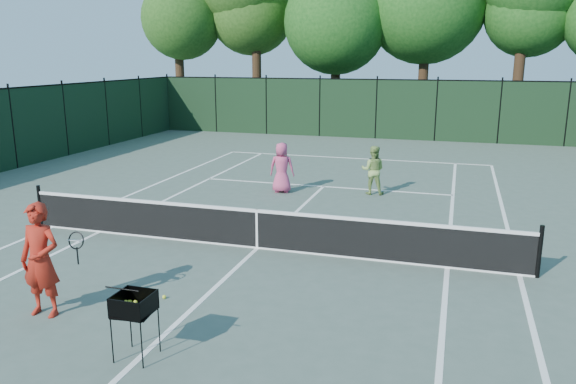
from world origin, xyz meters
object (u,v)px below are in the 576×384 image
(coach, at_px, (41,260))
(player_pink, at_px, (282,168))
(player_green, at_px, (373,170))
(ball_hopper, at_px, (134,304))
(loose_ball_midcourt, at_px, (164,297))

(coach, relative_size, player_pink, 1.21)
(player_green, relative_size, ball_hopper, 1.55)
(coach, distance_m, player_pink, 9.45)
(coach, relative_size, ball_hopper, 1.96)
(ball_hopper, height_order, loose_ball_midcourt, ball_hopper)
(player_pink, bearing_deg, player_green, -175.88)
(player_pink, xyz_separation_m, ball_hopper, (1.04, -10.14, 0.03))
(loose_ball_midcourt, bearing_deg, player_green, 75.10)
(player_pink, distance_m, ball_hopper, 10.20)
(coach, bearing_deg, ball_hopper, -21.91)
(coach, relative_size, player_green, 1.26)
(player_green, distance_m, loose_ball_midcourt, 9.20)
(player_pink, relative_size, ball_hopper, 1.62)
(coach, height_order, ball_hopper, coach)
(player_pink, distance_m, loose_ball_midcourt, 8.30)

